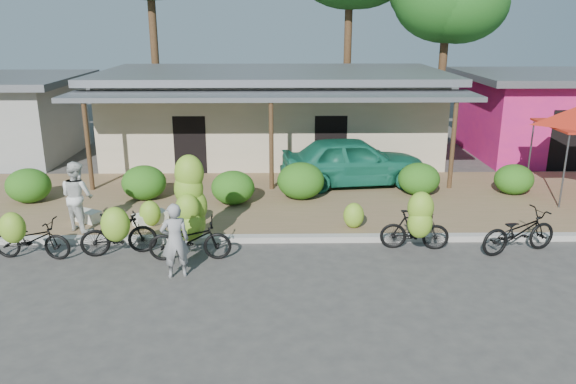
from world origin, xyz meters
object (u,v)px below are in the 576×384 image
(bystander, at_px, (77,196))
(bike_right, at_px, (417,225))
(vendor, at_px, (175,240))
(sack_far, at_px, (87,216))
(teal_van, at_px, (353,161))
(bike_left, at_px, (118,232))
(bike_far_left, at_px, (29,238))
(bike_center, at_px, (190,217))
(sack_near, at_px, (151,218))
(bike_far_right, at_px, (519,232))

(bystander, bearing_deg, bike_right, -156.12)
(vendor, bearing_deg, bike_right, 175.04)
(sack_far, xyz_separation_m, teal_van, (7.43, 3.31, 0.64))
(bike_left, relative_size, sack_far, 2.37)
(bike_left, bearing_deg, bike_far_left, 80.72)
(bike_far_left, distance_m, bystander, 1.78)
(bike_far_left, distance_m, bike_center, 3.59)
(bike_left, height_order, sack_far, bike_left)
(vendor, bearing_deg, bike_left, -52.03)
(sack_near, height_order, vendor, vendor)
(bike_left, relative_size, vendor, 1.09)
(sack_near, bearing_deg, vendor, -67.87)
(bystander, relative_size, teal_van, 0.39)
(bike_far_right, xyz_separation_m, sack_far, (-10.61, 1.98, -0.25))
(bike_far_right, distance_m, bystander, 10.66)
(bike_far_left, xyz_separation_m, sack_far, (0.52, 2.24, -0.28))
(sack_far, distance_m, teal_van, 8.16)
(bystander, bearing_deg, bike_far_right, -154.18)
(vendor, bearing_deg, bystander, -58.70)
(bike_left, relative_size, bike_right, 1.08)
(sack_far, height_order, teal_van, teal_van)
(bike_center, distance_m, sack_near, 2.26)
(bike_far_left, relative_size, sack_far, 2.45)
(bike_right, distance_m, sack_far, 8.47)
(bike_far_right, height_order, sack_near, bike_far_right)
(bike_left, bearing_deg, bike_center, -98.65)
(bike_center, bearing_deg, sack_far, 53.88)
(teal_van, bearing_deg, sack_near, 115.01)
(bike_right, height_order, bike_far_right, bike_right)
(bike_right, xyz_separation_m, teal_van, (-0.80, 5.26, 0.21))
(bike_right, bearing_deg, bike_left, 96.50)
(bike_far_left, xyz_separation_m, bike_left, (1.94, 0.13, 0.08))
(bike_right, xyz_separation_m, bystander, (-8.18, 1.33, 0.31))
(teal_van, bearing_deg, bike_right, -178.36)
(bike_left, height_order, bystander, bystander)
(bike_center, relative_size, sack_far, 3.07)
(bystander, xyz_separation_m, teal_van, (7.38, 3.93, -0.10))
(bike_right, xyz_separation_m, sack_near, (-6.49, 1.70, -0.42))
(bike_far_left, relative_size, bike_far_right, 0.88)
(bystander, bearing_deg, vendor, 171.84)
(bike_left, distance_m, bystander, 2.06)
(bike_left, bearing_deg, sack_near, -22.65)
(bike_right, bearing_deg, vendor, 107.65)
(bike_left, relative_size, bystander, 1.01)
(bike_far_left, xyz_separation_m, teal_van, (7.95, 5.55, 0.35))
(bike_center, bearing_deg, bike_right, -92.81)
(bike_far_left, bearing_deg, sack_near, -42.64)
(bike_right, relative_size, vendor, 1.01)
(bike_far_left, bearing_deg, bystander, -13.42)
(bike_far_right, relative_size, vendor, 1.28)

